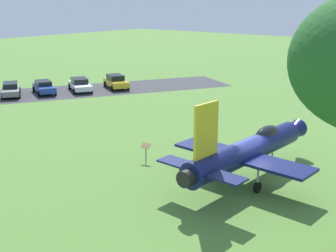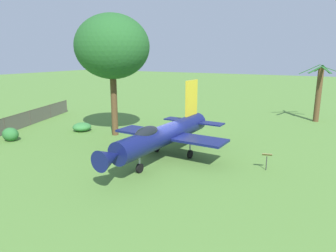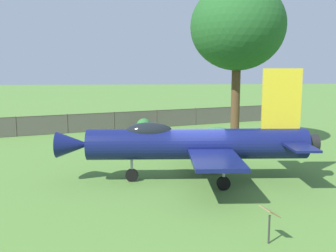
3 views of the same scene
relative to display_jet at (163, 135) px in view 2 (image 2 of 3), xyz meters
name	(u,v)px [view 2 (image 2 of 3)]	position (x,y,z in m)	size (l,w,h in m)	color
ground_plane	(166,159)	(0.02, 0.32, -1.83)	(200.00, 200.00, 0.00)	#568438
display_jet	(163,135)	(0.00, 0.00, 0.00)	(8.35, 12.15, 5.25)	#111951
shade_tree	(112,47)	(-7.25, 3.95, 5.96)	(6.71, 5.95, 10.61)	brown
palm_tree	(319,93)	(8.55, 19.08, 1.31)	(4.04, 3.96, 6.18)	brown
shrub_near_fence	(82,127)	(-10.94, 3.55, -1.43)	(1.73, 1.75, 0.82)	#387F3D
shrub_by_tree	(10,134)	(-13.80, -1.91, -1.26)	(1.46, 1.19, 1.15)	#2D7033
info_plaque	(267,157)	(6.67, 1.50, -0.98)	(0.68, 0.53, 1.14)	#333333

